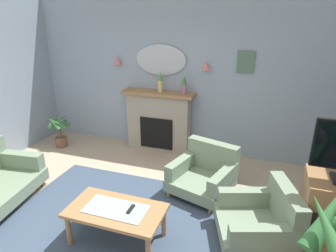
{
  "coord_description": "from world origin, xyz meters",
  "views": [
    {
      "loc": [
        1.46,
        -2.44,
        2.51
      ],
      "look_at": [
        0.11,
        1.49,
        0.92
      ],
      "focal_mm": 31.65,
      "sensor_mm": 36.0,
      "label": 1
    }
  ],
  "objects_px": {
    "wall_sconce_left": "(118,61)",
    "potted_plant_small_fern": "(60,129)",
    "mantel_vase_centre": "(160,81)",
    "mantel_vase_left": "(184,84)",
    "framed_picture": "(246,62)",
    "tv_remote": "(131,209)",
    "wall_mirror": "(161,60)",
    "armchair_by_coffee_table": "(262,219)",
    "fireplace": "(159,122)",
    "armchair_beside_couch": "(205,173)",
    "coffee_table": "(116,213)",
    "wall_sconce_right": "(206,66)"
  },
  "relations": [
    {
      "from": "fireplace",
      "to": "tv_remote",
      "type": "distance_m",
      "value": 2.55
    },
    {
      "from": "wall_mirror",
      "to": "mantel_vase_centre",
      "type": "bearing_deg",
      "value": -73.61
    },
    {
      "from": "mantel_vase_centre",
      "to": "framed_picture",
      "type": "relative_size",
      "value": 1.06
    },
    {
      "from": "mantel_vase_centre",
      "to": "coffee_table",
      "type": "distance_m",
      "value": 2.7
    },
    {
      "from": "armchair_beside_couch",
      "to": "coffee_table",
      "type": "bearing_deg",
      "value": -118.29
    },
    {
      "from": "fireplace",
      "to": "wall_sconce_right",
      "type": "xyz_separation_m",
      "value": [
        0.85,
        0.09,
        1.09
      ]
    },
    {
      "from": "wall_sconce_right",
      "to": "framed_picture",
      "type": "relative_size",
      "value": 0.39
    },
    {
      "from": "armchair_by_coffee_table",
      "to": "armchair_beside_couch",
      "type": "bearing_deg",
      "value": 135.72
    },
    {
      "from": "fireplace",
      "to": "armchair_by_coffee_table",
      "type": "height_order",
      "value": "fireplace"
    },
    {
      "from": "mantel_vase_centre",
      "to": "wall_sconce_left",
      "type": "relative_size",
      "value": 2.72
    },
    {
      "from": "armchair_beside_couch",
      "to": "potted_plant_small_fern",
      "type": "distance_m",
      "value": 3.11
    },
    {
      "from": "mantel_vase_centre",
      "to": "armchair_beside_couch",
      "type": "height_order",
      "value": "mantel_vase_centre"
    },
    {
      "from": "wall_sconce_left",
      "to": "mantel_vase_left",
      "type": "bearing_deg",
      "value": -5.08
    },
    {
      "from": "wall_sconce_right",
      "to": "framed_picture",
      "type": "bearing_deg",
      "value": 5.27
    },
    {
      "from": "framed_picture",
      "to": "tv_remote",
      "type": "xyz_separation_m",
      "value": [
        -0.9,
        -2.63,
        -1.3
      ]
    },
    {
      "from": "potted_plant_small_fern",
      "to": "mantel_vase_left",
      "type": "bearing_deg",
      "value": 11.87
    },
    {
      "from": "wall_sconce_right",
      "to": "framed_picture",
      "type": "xyz_separation_m",
      "value": [
        0.65,
        0.06,
        0.09
      ]
    },
    {
      "from": "coffee_table",
      "to": "wall_sconce_right",
      "type": "bearing_deg",
      "value": 80.75
    },
    {
      "from": "fireplace",
      "to": "wall_sconce_left",
      "type": "distance_m",
      "value": 1.38
    },
    {
      "from": "fireplace",
      "to": "armchair_beside_couch",
      "type": "height_order",
      "value": "fireplace"
    },
    {
      "from": "framed_picture",
      "to": "potted_plant_small_fern",
      "type": "xyz_separation_m",
      "value": [
        -3.39,
        -0.68,
        -1.38
      ]
    },
    {
      "from": "fireplace",
      "to": "wall_mirror",
      "type": "height_order",
      "value": "wall_mirror"
    },
    {
      "from": "wall_sconce_left",
      "to": "wall_sconce_right",
      "type": "height_order",
      "value": "same"
    },
    {
      "from": "wall_mirror",
      "to": "armchair_by_coffee_table",
      "type": "relative_size",
      "value": 0.93
    },
    {
      "from": "wall_sconce_right",
      "to": "coffee_table",
      "type": "xyz_separation_m",
      "value": [
        -0.42,
        -2.6,
        -1.28
      ]
    },
    {
      "from": "wall_sconce_left",
      "to": "potted_plant_small_fern",
      "type": "relative_size",
      "value": 0.21
    },
    {
      "from": "mantel_vase_centre",
      "to": "mantel_vase_left",
      "type": "xyz_separation_m",
      "value": [
        0.45,
        0.0,
        -0.03
      ]
    },
    {
      "from": "mantel_vase_centre",
      "to": "potted_plant_small_fern",
      "type": "height_order",
      "value": "mantel_vase_centre"
    },
    {
      "from": "coffee_table",
      "to": "tv_remote",
      "type": "distance_m",
      "value": 0.19
    },
    {
      "from": "wall_sconce_right",
      "to": "mantel_vase_centre",
      "type": "bearing_deg",
      "value": -171.47
    },
    {
      "from": "mantel_vase_centre",
      "to": "framed_picture",
      "type": "distance_m",
      "value": 1.51
    },
    {
      "from": "fireplace",
      "to": "framed_picture",
      "type": "relative_size",
      "value": 3.78
    },
    {
      "from": "wall_sconce_left",
      "to": "framed_picture",
      "type": "bearing_deg",
      "value": 1.46
    },
    {
      "from": "potted_plant_small_fern",
      "to": "armchair_beside_couch",
      "type": "bearing_deg",
      "value": -11.58
    },
    {
      "from": "fireplace",
      "to": "armchair_by_coffee_table",
      "type": "bearing_deg",
      "value": -44.67
    },
    {
      "from": "wall_sconce_left",
      "to": "armchair_beside_couch",
      "type": "relative_size",
      "value": 0.14
    },
    {
      "from": "wall_mirror",
      "to": "wall_sconce_right",
      "type": "bearing_deg",
      "value": -3.37
    },
    {
      "from": "wall_sconce_left",
      "to": "coffee_table",
      "type": "xyz_separation_m",
      "value": [
        1.28,
        -2.6,
        -1.28
      ]
    },
    {
      "from": "wall_mirror",
      "to": "armchair_beside_couch",
      "type": "height_order",
      "value": "wall_mirror"
    },
    {
      "from": "armchair_beside_couch",
      "to": "wall_sconce_left",
      "type": "bearing_deg",
      "value": 148.16
    },
    {
      "from": "tv_remote",
      "to": "armchair_beside_couch",
      "type": "distance_m",
      "value": 1.44
    },
    {
      "from": "wall_mirror",
      "to": "fireplace",
      "type": "bearing_deg",
      "value": -90.0
    },
    {
      "from": "coffee_table",
      "to": "armchair_beside_couch",
      "type": "relative_size",
      "value": 1.09
    },
    {
      "from": "wall_mirror",
      "to": "wall_sconce_left",
      "type": "xyz_separation_m",
      "value": [
        -0.85,
        -0.05,
        -0.05
      ]
    },
    {
      "from": "mantel_vase_left",
      "to": "wall_mirror",
      "type": "relative_size",
      "value": 0.35
    },
    {
      "from": "mantel_vase_centre",
      "to": "armchair_by_coffee_table",
      "type": "distance_m",
      "value": 2.97
    },
    {
      "from": "framed_picture",
      "to": "tv_remote",
      "type": "bearing_deg",
      "value": -108.96
    },
    {
      "from": "framed_picture",
      "to": "coffee_table",
      "type": "height_order",
      "value": "framed_picture"
    },
    {
      "from": "fireplace",
      "to": "mantel_vase_left",
      "type": "height_order",
      "value": "mantel_vase_left"
    },
    {
      "from": "wall_sconce_left",
      "to": "potted_plant_small_fern",
      "type": "distance_m",
      "value": 1.77
    }
  ]
}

